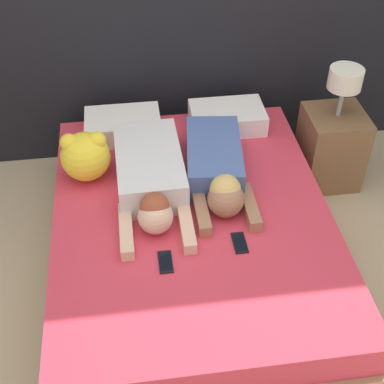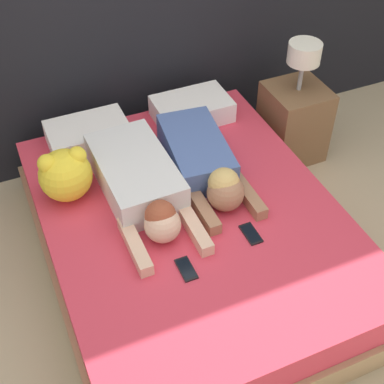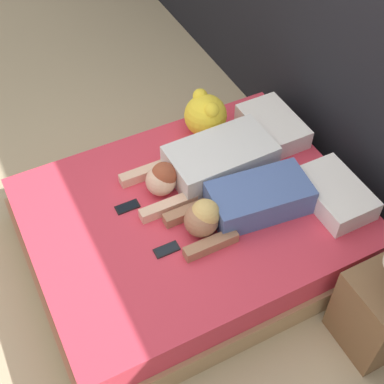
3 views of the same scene
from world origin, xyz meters
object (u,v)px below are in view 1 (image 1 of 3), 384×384
at_px(pillow_head_right, 227,118).
at_px(person_right, 217,169).
at_px(bed, 192,237).
at_px(cell_phone_right, 239,243).
at_px(plush_toy, 85,155).
at_px(cell_phone_left, 165,262).
at_px(person_left, 151,177).
at_px(nightstand, 332,143).
at_px(pillow_head_left, 123,126).

xyz_separation_m(pillow_head_right, person_right, (-0.17, -0.57, 0.03)).
relative_size(bed, cell_phone_right, 13.82).
bearing_deg(plush_toy, cell_phone_left, -62.40).
relative_size(bed, person_left, 2.10).
bearing_deg(cell_phone_left, pillow_head_right, 65.22).
distance_m(cell_phone_left, plush_toy, 0.87).
bearing_deg(cell_phone_right, plush_toy, 139.70).
bearing_deg(person_right, person_left, -177.05).
bearing_deg(pillow_head_right, nightstand, -13.44).
bearing_deg(person_right, cell_phone_right, -86.32).
height_order(pillow_head_left, cell_phone_left, pillow_head_left).
xyz_separation_m(bed, pillow_head_right, (0.35, 0.81, 0.27)).
relative_size(person_right, cell_phone_left, 6.02).
distance_m(pillow_head_left, cell_phone_right, 1.23).
height_order(person_left, person_right, person_right).
bearing_deg(person_left, pillow_head_right, 46.27).
distance_m(pillow_head_left, person_left, 0.61).
height_order(cell_phone_left, nightstand, nightstand).
bearing_deg(plush_toy, person_right, -11.97).
xyz_separation_m(pillow_head_left, pillow_head_right, (0.70, 0.00, 0.00)).
bearing_deg(pillow_head_right, plush_toy, -156.46).
distance_m(person_right, plush_toy, 0.79).
relative_size(bed, pillow_head_right, 4.17).
xyz_separation_m(bed, cell_phone_right, (0.22, -0.28, 0.21)).
relative_size(person_left, person_right, 1.09).
xyz_separation_m(pillow_head_left, nightstand, (1.41, -0.17, -0.16)).
bearing_deg(pillow_head_left, bed, -66.52).
height_order(person_left, nightstand, nightstand).
height_order(bed, person_left, person_left).
distance_m(person_left, nightstand, 1.36).
xyz_separation_m(bed, person_left, (-0.21, 0.22, 0.30)).
bearing_deg(plush_toy, pillow_head_left, 60.37).
height_order(person_left, cell_phone_left, person_left).
bearing_deg(pillow_head_left, pillow_head_right, 0.00).
distance_m(pillow_head_left, pillow_head_right, 0.70).
relative_size(plush_toy, nightstand, 0.35).
distance_m(pillow_head_right, nightstand, 0.75).
bearing_deg(nightstand, plush_toy, -171.73).
bearing_deg(person_right, plush_toy, 168.03).
xyz_separation_m(pillow_head_left, cell_phone_left, (0.17, -1.17, -0.07)).
bearing_deg(person_right, pillow_head_left, 133.23).
distance_m(person_right, nightstand, 0.98).
bearing_deg(pillow_head_right, cell_phone_left, -114.78).
bearing_deg(cell_phone_right, pillow_head_right, 82.96).
height_order(bed, nightstand, nightstand).
distance_m(bed, cell_phone_right, 0.41).
xyz_separation_m(person_right, plush_toy, (-0.77, 0.16, 0.06)).
relative_size(bed, pillow_head_left, 4.17).
bearing_deg(bed, nightstand, 31.21).
bearing_deg(person_right, cell_phone_left, -121.89).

